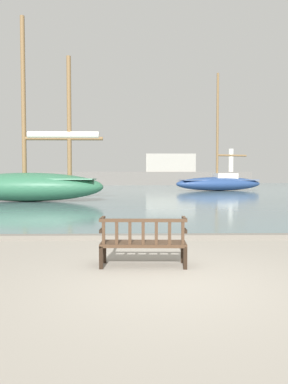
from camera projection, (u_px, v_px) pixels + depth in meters
The scene contains 7 objects.
ground_plane at pixel (169, 283), 5.42m from camera, with size 160.00×160.00×0.00m, color gray.
harbor_water at pixel (141, 188), 49.37m from camera, with size 100.00×80.00×0.08m, color slate.
quay_edge_kerb at pixel (156, 237), 9.26m from camera, with size 40.00×0.30×0.12m, color slate.
park_bench at pixel (143, 241), 6.39m from camera, with size 1.62×0.57×0.92m.
sailboat_mid_port at pixel (219, 182), 39.84m from camera, with size 10.89×4.99×13.51m.
sailboat_far_port at pixel (29, 183), 22.39m from camera, with size 9.81×2.89×11.93m.
far_breakwater at pixel (147, 175), 66.12m from camera, with size 42.89×2.40×7.11m.
Camera 1 is at (-0.50, -5.34, 1.68)m, focal length 32.00 mm.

